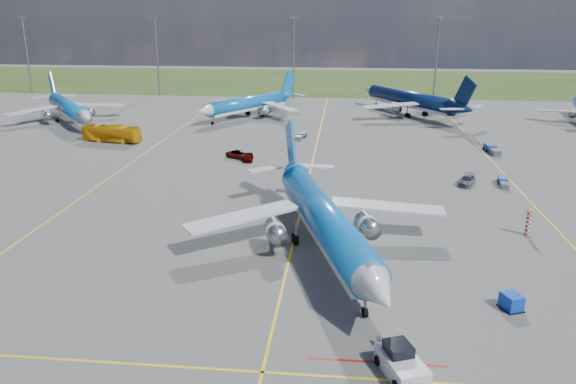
# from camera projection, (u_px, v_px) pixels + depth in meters

# --- Properties ---
(ground) EXTENTS (400.00, 400.00, 0.00)m
(ground) POSITION_uv_depth(u_px,v_px,m) (290.00, 255.00, 58.18)
(ground) COLOR #575755
(ground) RESTS_ON ground
(grass_strip) EXTENTS (400.00, 80.00, 0.01)m
(grass_strip) POSITION_uv_depth(u_px,v_px,m) (332.00, 81.00, 200.11)
(grass_strip) COLOR #2D4719
(grass_strip) RESTS_ON ground
(taxiway_lines) EXTENTS (60.25, 160.00, 0.02)m
(taxiway_lines) POSITION_uv_depth(u_px,v_px,m) (310.00, 179.00, 84.37)
(taxiway_lines) COLOR yellow
(taxiway_lines) RESTS_ON ground
(floodlight_masts) EXTENTS (202.20, 0.50, 22.70)m
(floodlight_masts) POSITION_uv_depth(u_px,v_px,m) (364.00, 54.00, 157.41)
(floodlight_masts) COLOR slate
(floodlight_masts) RESTS_ON ground
(warning_post) EXTENTS (0.50, 0.50, 3.00)m
(warning_post) POSITION_uv_depth(u_px,v_px,m) (528.00, 223.00, 62.75)
(warning_post) COLOR red
(warning_post) RESTS_ON ground
(bg_jet_nw) EXTENTS (45.29, 46.60, 9.71)m
(bg_jet_nw) POSITION_uv_depth(u_px,v_px,m) (71.00, 123.00, 126.30)
(bg_jet_nw) COLOR blue
(bg_jet_nw) RESTS_ON ground
(bg_jet_nnw) EXTENTS (42.03, 44.75, 9.37)m
(bg_jet_nnw) POSITION_uv_depth(u_px,v_px,m) (248.00, 117.00, 132.86)
(bg_jet_nnw) COLOR blue
(bg_jet_nnw) RESTS_ON ground
(bg_jet_n) EXTENTS (49.00, 52.06, 10.89)m
(bg_jet_n) POSITION_uv_depth(u_px,v_px,m) (409.00, 115.00, 135.87)
(bg_jet_n) COLOR #081A45
(bg_jet_n) RESTS_ON ground
(main_airliner) EXTENTS (41.14, 47.51, 10.55)m
(main_airliner) POSITION_uv_depth(u_px,v_px,m) (324.00, 252.00, 58.88)
(main_airliner) COLOR blue
(main_airliner) RESTS_ON ground
(pushback_tug) EXTENTS (3.72, 6.17, 2.08)m
(pushback_tug) POSITION_uv_depth(u_px,v_px,m) (401.00, 363.00, 38.86)
(pushback_tug) COLOR silver
(pushback_tug) RESTS_ON ground
(uld_container) EXTENTS (1.92, 2.10, 1.36)m
(uld_container) POSITION_uv_depth(u_px,v_px,m) (511.00, 302.00, 47.39)
(uld_container) COLOR #0D39C2
(uld_container) RESTS_ON ground
(apron_bus) EXTENTS (11.99, 4.96, 3.25)m
(apron_bus) POSITION_uv_depth(u_px,v_px,m) (112.00, 133.00, 107.71)
(apron_bus) COLOR #DB9C0C
(apron_bus) RESTS_ON ground
(service_car_a) EXTENTS (1.92, 4.00, 1.32)m
(service_car_a) POSITION_uv_depth(u_px,v_px,m) (248.00, 157.00, 94.33)
(service_car_a) COLOR #999999
(service_car_a) RESTS_ON ground
(service_car_b) EXTENTS (5.11, 4.26, 1.30)m
(service_car_b) POSITION_uv_depth(u_px,v_px,m) (239.00, 155.00, 95.87)
(service_car_b) COLOR #999999
(service_car_b) RESTS_ON ground
(service_car_c) EXTENTS (3.48, 4.91, 1.32)m
(service_car_c) POSITION_uv_depth(u_px,v_px,m) (467.00, 180.00, 81.29)
(service_car_c) COLOR #999999
(service_car_c) RESTS_ON ground
(baggage_tug_w) EXTENTS (1.79, 4.52, 0.99)m
(baggage_tug_w) POSITION_uv_depth(u_px,v_px,m) (504.00, 182.00, 81.07)
(baggage_tug_w) COLOR #17538F
(baggage_tug_w) RESTS_ON ground
(baggage_tug_c) EXTENTS (1.99, 4.49, 0.98)m
(baggage_tug_c) POSITION_uv_depth(u_px,v_px,m) (301.00, 136.00, 110.81)
(baggage_tug_c) COLOR #1C55A8
(baggage_tug_c) RESTS_ON ground
(baggage_tug_e) EXTENTS (1.94, 5.65, 1.25)m
(baggage_tug_e) POSITION_uv_depth(u_px,v_px,m) (492.00, 149.00, 99.69)
(baggage_tug_e) COLOR navy
(baggage_tug_e) RESTS_ON ground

